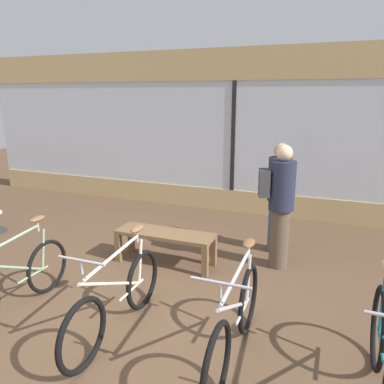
# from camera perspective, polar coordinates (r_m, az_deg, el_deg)

# --- Properties ---
(ground_plane) EXTENTS (24.00, 24.00, 0.00)m
(ground_plane) POSITION_cam_1_polar(r_m,az_deg,el_deg) (4.37, -9.16, -17.95)
(ground_plane) COLOR brown
(shop_back_wall) EXTENTS (12.00, 0.08, 3.20)m
(shop_back_wall) POSITION_cam_1_polar(r_m,az_deg,el_deg) (7.49, 6.36, 9.18)
(shop_back_wall) COLOR tan
(shop_back_wall) RESTS_ON ground_plane
(bicycle_left) EXTENTS (0.46, 1.68, 1.01)m
(bicycle_left) POSITION_cam_1_polar(r_m,az_deg,el_deg) (4.61, -25.42, -12.19)
(bicycle_left) COLOR black
(bicycle_left) RESTS_ON ground_plane
(bicycle_center) EXTENTS (0.46, 1.74, 1.02)m
(bicycle_center) POSITION_cam_1_polar(r_m,az_deg,el_deg) (3.93, -11.33, -15.75)
(bicycle_center) COLOR black
(bicycle_center) RESTS_ON ground_plane
(bicycle_right) EXTENTS (0.46, 1.74, 1.03)m
(bicycle_right) POSITION_cam_1_polar(r_m,az_deg,el_deg) (3.51, 6.61, -19.23)
(bicycle_right) COLOR black
(bicycle_right) RESTS_ON ground_plane
(display_bench) EXTENTS (1.40, 0.44, 0.47)m
(display_bench) POSITION_cam_1_polar(r_m,az_deg,el_deg) (5.31, -4.11, -6.99)
(display_bench) COLOR brown
(display_bench) RESTS_ON ground_plane
(customer_near_rack) EXTENTS (0.54, 0.42, 1.71)m
(customer_near_rack) POSITION_cam_1_polar(r_m,az_deg,el_deg) (5.17, 13.24, -1.64)
(customer_near_rack) COLOR brown
(customer_near_rack) RESTS_ON ground_plane
(customer_by_window) EXTENTS (0.40, 0.52, 1.66)m
(customer_by_window) POSITION_cam_1_polar(r_m,az_deg,el_deg) (5.70, 13.07, -0.42)
(customer_by_window) COLOR #424C6B
(customer_by_window) RESTS_ON ground_plane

